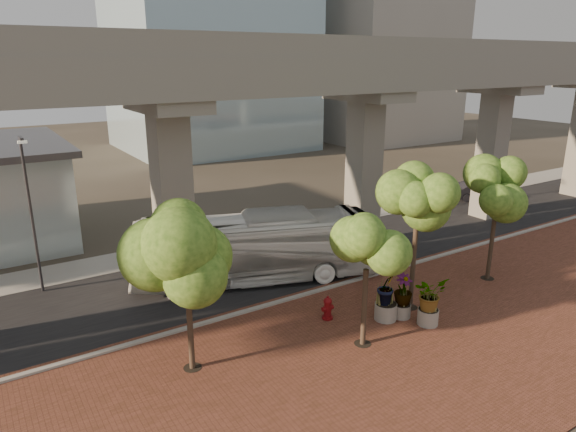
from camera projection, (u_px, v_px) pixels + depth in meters
ground at (299, 278)px, 27.60m from camera, size 160.00×160.00×0.00m
brick_plaza at (406, 345)px, 21.14m from camera, size 70.00×13.00×0.06m
asphalt_road at (279, 266)px, 29.21m from camera, size 90.00×8.00×0.04m
curb_strip at (320, 290)px, 25.97m from camera, size 70.00×0.25×0.16m
far_sidewalk at (236, 238)px, 33.65m from camera, size 90.00×3.00×0.06m
transit_viaduct at (279, 138)px, 27.08m from camera, size 72.00×5.60×12.40m
midrise_block at (382, 54)px, 72.60m from camera, size 18.00×16.00×24.00m
transit_bus at (256, 248)px, 26.91m from camera, size 13.12×7.22×3.59m
parked_car at (478, 191)px, 42.78m from camera, size 4.81×3.26×1.50m
fire_hydrant at (328, 308)px, 23.04m from camera, size 0.55×0.49×1.10m
planter_front at (430, 296)px, 22.33m from camera, size 2.04×2.04×2.24m
planter_right at (403, 292)px, 22.98m from camera, size 1.95×1.95×2.08m
planter_left at (387, 289)px, 22.72m from camera, size 2.21×2.21×2.43m
street_tree_far_west at (186, 260)px, 18.21m from camera, size 4.03×4.03×6.27m
street_tree_near_west at (367, 246)px, 19.88m from camera, size 3.40×3.40×5.87m
street_tree_near_east at (418, 205)px, 22.78m from camera, size 3.54×3.54×6.67m
street_tree_far_east at (498, 191)px, 26.03m from camera, size 3.75×3.75×6.56m
streetlamp_west at (30, 205)px, 24.58m from camera, size 0.39×1.14×7.87m
streetlamp_east at (356, 162)px, 36.42m from camera, size 0.36×1.06×7.33m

